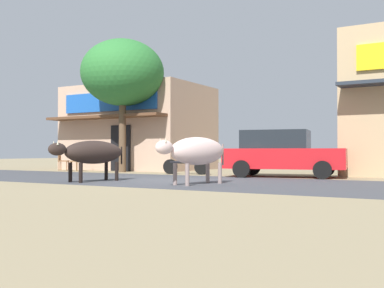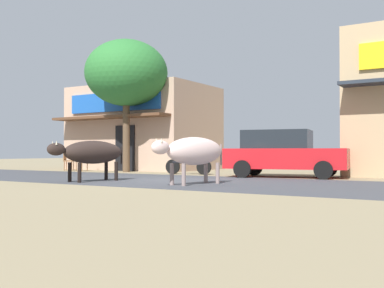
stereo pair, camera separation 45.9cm
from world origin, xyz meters
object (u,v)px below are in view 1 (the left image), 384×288
object	(u,v)px
cafe_chair_by_doorway	(62,160)
parked_motorcycle	(186,163)
cow_near_brown	(92,153)
parked_hatchback_car	(282,153)
cow_far_dark	(196,151)
roadside_tree	(123,73)
cafe_chair_near_tree	(78,160)

from	to	relation	value
cafe_chair_by_doorway	parked_motorcycle	bearing A→B (deg)	-1.45
cow_near_brown	parked_hatchback_car	bearing A→B (deg)	51.59
cow_far_dark	cafe_chair_by_doorway	world-z (taller)	cow_far_dark
parked_motorcycle	cafe_chair_by_doorway	size ratio (longest dim) A/B	2.05
parked_motorcycle	cow_near_brown	size ratio (longest dim) A/B	0.72
roadside_tree	cow_far_dark	bearing A→B (deg)	-37.68
cafe_chair_by_doorway	parked_hatchback_car	bearing A→B (deg)	-0.64
cow_near_brown	cafe_chair_near_tree	distance (m)	7.75
roadside_tree	cafe_chair_near_tree	world-z (taller)	roadside_tree
cow_near_brown	cafe_chair_near_tree	size ratio (longest dim) A/B	2.84
cafe_chair_by_doorway	cow_near_brown	bearing A→B (deg)	-38.70
parked_hatchback_car	cow_far_dark	xyz separation A→B (m)	(-0.81, -4.69, 0.06)
parked_motorcycle	cow_far_dark	distance (m)	5.56
parked_motorcycle	cafe_chair_near_tree	xyz separation A→B (m)	(-5.87, 0.20, 0.05)
cow_near_brown	cafe_chair_by_doorway	bearing A→B (deg)	141.30
parked_motorcycle	cow_far_dark	xyz separation A→B (m)	(3.04, -4.64, 0.43)
cow_far_dark	cafe_chair_near_tree	bearing A→B (deg)	151.50
parked_hatchback_car	cafe_chair_by_doorway	world-z (taller)	parked_hatchback_car
parked_hatchback_car	cow_far_dark	distance (m)	4.76
parked_motorcycle	cow_far_dark	world-z (taller)	cow_far_dark
cow_near_brown	parked_motorcycle	bearing A→B (deg)	87.24
parked_motorcycle	cafe_chair_by_doorway	world-z (taller)	parked_motorcycle
cow_near_brown	cafe_chair_by_doorway	distance (m)	8.47
parked_motorcycle	cafe_chair_by_doorway	distance (m)	6.85
cafe_chair_near_tree	cafe_chair_by_doorway	distance (m)	0.98
cow_near_brown	roadside_tree	bearing A→B (deg)	120.34
cafe_chair_by_doorway	cow_far_dark	bearing A→B (deg)	-25.95
cow_far_dark	cafe_chair_near_tree	distance (m)	10.15
roadside_tree	parked_motorcycle	size ratio (longest dim) A/B	3.07
cafe_chair_near_tree	cafe_chair_by_doorway	world-z (taller)	same
parked_hatchback_car	cafe_chair_by_doorway	distance (m)	10.71
roadside_tree	cafe_chair_near_tree	bearing A→B (deg)	-175.56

